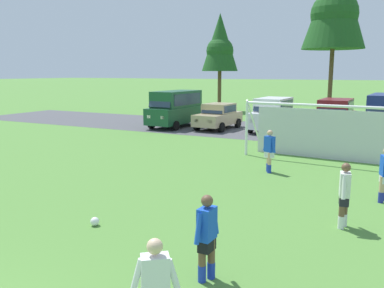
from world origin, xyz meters
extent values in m
plane|color=#518438|center=(0.00, 15.00, 0.00)|extent=(400.00, 400.00, 0.00)
cube|color=#4C4C51|center=(0.00, 23.78, 0.00)|extent=(52.00, 8.40, 0.01)
sphere|color=white|center=(-0.74, 5.45, 0.11)|extent=(0.22, 0.22, 0.22)
sphere|color=black|center=(-0.74, 5.45, 0.12)|extent=(0.08, 0.08, 0.08)
sphere|color=red|center=(-0.68, 5.45, 0.11)|extent=(0.07, 0.07, 0.07)
cylinder|color=white|center=(-0.39, 15.64, 1.22)|extent=(0.12, 0.12, 2.44)
cylinder|color=white|center=(3.26, 15.36, 2.44)|extent=(7.31, 0.67, 0.12)
cylinder|color=white|center=(-0.33, 16.53, 1.34)|extent=(0.23, 1.94, 2.46)
cube|color=silver|center=(3.33, 16.36, 1.10)|extent=(6.94, 0.56, 2.20)
cylinder|color=tan|center=(5.56, 10.74, 0.40)|extent=(0.14, 0.14, 0.80)
cylinder|color=#232D99|center=(5.56, 10.74, 0.16)|extent=(0.15, 0.15, 0.32)
cylinder|color=tan|center=(1.59, 12.73, 0.40)|extent=(0.14, 0.14, 0.80)
cylinder|color=tan|center=(1.48, 12.95, 0.40)|extent=(0.14, 0.14, 0.80)
cylinder|color=#1E38B7|center=(1.59, 12.73, 0.16)|extent=(0.15, 0.15, 0.32)
cylinder|color=#1E38B7|center=(1.48, 12.95, 0.16)|extent=(0.15, 0.15, 0.32)
cube|color=silver|center=(1.53, 12.84, 0.72)|extent=(0.40, 0.36, 0.28)
cube|color=blue|center=(1.53, 12.84, 1.10)|extent=(0.45, 0.39, 0.60)
sphere|color=tan|center=(1.53, 12.84, 1.53)|extent=(0.22, 0.22, 0.22)
cylinder|color=blue|center=(1.73, 12.68, 1.08)|extent=(0.24, 0.19, 0.55)
cylinder|color=blue|center=(1.34, 13.00, 1.08)|extent=(0.24, 0.19, 0.55)
cube|color=white|center=(3.11, 2.23, 1.10)|extent=(0.45, 0.42, 0.60)
sphere|color=beige|center=(3.11, 2.23, 1.53)|extent=(0.22, 0.22, 0.22)
cylinder|color=white|center=(2.89, 2.11, 1.08)|extent=(0.24, 0.21, 0.55)
cylinder|color=white|center=(3.33, 2.35, 1.08)|extent=(0.24, 0.21, 0.55)
cylinder|color=brown|center=(4.78, 8.08, 0.40)|extent=(0.14, 0.14, 0.80)
cylinder|color=brown|center=(4.83, 8.29, 0.40)|extent=(0.14, 0.14, 0.80)
cylinder|color=white|center=(4.78, 8.08, 0.16)|extent=(0.15, 0.15, 0.32)
cylinder|color=white|center=(4.83, 8.29, 0.16)|extent=(0.15, 0.15, 0.32)
cube|color=black|center=(4.81, 8.18, 0.72)|extent=(0.28, 0.37, 0.28)
cube|color=silver|center=(4.81, 8.18, 1.10)|extent=(0.30, 0.42, 0.60)
sphere|color=brown|center=(4.81, 8.18, 1.53)|extent=(0.22, 0.22, 0.22)
cylinder|color=silver|center=(4.81, 7.93, 1.08)|extent=(0.13, 0.24, 0.55)
cylinder|color=silver|center=(4.80, 8.44, 1.08)|extent=(0.13, 0.24, 0.55)
cylinder|color=brown|center=(2.86, 4.20, 0.40)|extent=(0.14, 0.14, 0.80)
cylinder|color=brown|center=(2.95, 4.39, 0.40)|extent=(0.14, 0.14, 0.80)
cylinder|color=#1E38B7|center=(2.86, 4.20, 0.16)|extent=(0.15, 0.15, 0.32)
cylinder|color=#1E38B7|center=(2.95, 4.39, 0.16)|extent=(0.15, 0.15, 0.32)
cube|color=black|center=(2.91, 4.30, 0.72)|extent=(0.23, 0.35, 0.28)
cube|color=blue|center=(2.91, 4.30, 1.10)|extent=(0.25, 0.39, 0.60)
sphere|color=brown|center=(2.91, 4.30, 1.53)|extent=(0.22, 0.22, 0.22)
cylinder|color=blue|center=(2.86, 4.05, 1.08)|extent=(0.10, 0.23, 0.55)
cylinder|color=blue|center=(2.96, 4.54, 1.08)|extent=(0.10, 0.23, 0.55)
cube|color=#194C2D|center=(-8.14, 22.59, 0.87)|extent=(2.19, 4.89, 1.10)
cube|color=#194C2D|center=(-8.13, 22.79, 1.97)|extent=(2.00, 4.18, 1.10)
cube|color=#28384C|center=(-8.23, 20.82, 1.95)|extent=(1.69, 0.54, 0.91)
cube|color=#28384C|center=(-7.22, 22.75, 1.97)|extent=(0.21, 3.48, 0.77)
cube|color=white|center=(-7.72, 20.21, 0.92)|extent=(0.28, 0.09, 0.20)
cube|color=white|center=(-8.79, 20.26, 0.92)|extent=(0.28, 0.09, 0.20)
cube|color=#B21414|center=(-7.49, 24.92, 0.92)|extent=(0.28, 0.09, 0.20)
cube|color=#B21414|center=(-8.57, 24.97, 0.92)|extent=(0.28, 0.09, 0.20)
cylinder|color=black|center=(-7.23, 21.06, 0.32)|extent=(0.27, 0.65, 0.64)
cylinder|color=black|center=(-9.19, 21.15, 0.32)|extent=(0.27, 0.65, 0.64)
cylinder|color=black|center=(-7.09, 24.03, 0.32)|extent=(0.27, 0.65, 0.64)
cylinder|color=black|center=(-9.05, 24.12, 0.32)|extent=(0.27, 0.65, 0.64)
cube|color=tan|center=(-5.06, 23.02, 0.70)|extent=(2.02, 4.29, 0.76)
cube|color=tan|center=(-5.05, 23.17, 1.40)|extent=(1.77, 2.19, 0.64)
cube|color=#28384C|center=(-5.10, 22.20, 1.38)|extent=(1.54, 0.40, 0.55)
cube|color=#28384C|center=(-4.21, 23.12, 1.40)|extent=(0.13, 1.78, 0.45)
cube|color=white|center=(-4.67, 20.93, 0.75)|extent=(0.28, 0.09, 0.20)
cube|color=white|center=(-5.66, 20.99, 0.75)|extent=(0.28, 0.09, 0.20)
cube|color=#B21414|center=(-4.45, 25.05, 0.75)|extent=(0.28, 0.09, 0.20)
cube|color=#B21414|center=(-5.44, 25.10, 0.75)|extent=(0.28, 0.09, 0.20)
cylinder|color=black|center=(-4.23, 21.67, 0.32)|extent=(0.27, 0.65, 0.64)
cylinder|color=black|center=(-6.02, 21.76, 0.32)|extent=(0.27, 0.65, 0.64)
cylinder|color=black|center=(-4.09, 24.27, 0.32)|extent=(0.27, 0.65, 0.64)
cylinder|color=black|center=(-5.88, 24.36, 0.32)|extent=(0.27, 0.65, 0.64)
cube|color=silver|center=(-1.50, 23.71, 0.82)|extent=(2.05, 4.66, 1.00)
cube|color=silver|center=(-1.49, 23.91, 1.74)|extent=(1.85, 3.06, 0.84)
cube|color=#28384C|center=(-1.54, 22.49, 1.72)|extent=(1.63, 0.43, 0.71)
cube|color=#28384C|center=(-0.61, 23.88, 1.74)|extent=(0.13, 2.55, 0.59)
cube|color=white|center=(-1.05, 21.43, 0.87)|extent=(0.28, 0.09, 0.20)
cube|color=white|center=(-2.10, 21.46, 0.87)|extent=(0.28, 0.09, 0.20)
cube|color=#B21414|center=(-0.90, 25.95, 0.87)|extent=(0.28, 0.09, 0.20)
cube|color=#B21414|center=(-1.94, 25.98, 0.87)|extent=(0.28, 0.09, 0.20)
cylinder|color=black|center=(-0.60, 22.25, 0.32)|extent=(0.26, 0.65, 0.64)
cylinder|color=black|center=(-2.49, 22.31, 0.32)|extent=(0.26, 0.65, 0.64)
cylinder|color=black|center=(-0.50, 25.10, 0.32)|extent=(0.26, 0.65, 0.64)
cylinder|color=black|center=(-2.40, 25.16, 0.32)|extent=(0.26, 0.65, 0.64)
cube|color=maroon|center=(2.29, 24.28, 0.82)|extent=(1.97, 4.63, 1.00)
cube|color=maroon|center=(2.29, 24.48, 1.74)|extent=(1.79, 3.03, 0.84)
cube|color=#28384C|center=(2.27, 23.06, 1.72)|extent=(1.62, 0.40, 0.71)
cube|color=#28384C|center=(3.18, 24.46, 1.74)|extent=(0.08, 2.55, 0.59)
cube|color=white|center=(2.78, 22.01, 0.87)|extent=(0.28, 0.08, 0.20)
cube|color=white|center=(1.74, 22.02, 0.87)|extent=(0.28, 0.08, 0.20)
cube|color=#B21414|center=(2.85, 26.53, 0.87)|extent=(0.28, 0.08, 0.20)
cube|color=#B21414|center=(1.80, 26.54, 0.87)|extent=(0.28, 0.08, 0.20)
cylinder|color=black|center=(3.22, 22.84, 0.32)|extent=(0.25, 0.64, 0.64)
cylinder|color=black|center=(1.32, 22.86, 0.32)|extent=(0.25, 0.64, 0.64)
cylinder|color=black|center=(3.26, 25.69, 0.32)|extent=(0.25, 0.64, 0.64)
cylinder|color=black|center=(1.36, 25.71, 0.32)|extent=(0.25, 0.64, 0.64)
cube|color=#28384C|center=(5.06, 22.67, 1.95)|extent=(1.69, 0.55, 0.91)
cube|color=white|center=(4.49, 22.11, 0.92)|extent=(0.28, 0.10, 0.20)
cube|color=#B21414|center=(4.75, 26.82, 0.92)|extent=(0.28, 0.10, 0.20)
cylinder|color=black|center=(4.09, 23.01, 0.32)|extent=(0.28, 0.65, 0.64)
cylinder|color=black|center=(4.26, 25.98, 0.32)|extent=(0.28, 0.65, 0.64)
cylinder|color=brown|center=(-10.13, 34.97, 1.96)|extent=(0.36, 0.36, 3.91)
cone|color=#1E511E|center=(-10.13, 34.97, 6.66)|extent=(3.52, 3.52, 5.48)
sphere|color=#1E511E|center=(-10.13, 34.97, 5.83)|extent=(2.64, 2.64, 2.64)
cylinder|color=brown|center=(0.40, 34.45, 2.87)|extent=(0.36, 0.36, 5.74)
sphere|color=#1E511E|center=(0.40, 34.45, 8.55)|extent=(3.87, 3.87, 3.87)
camera|label=1|loc=(5.85, -2.01, 3.80)|focal=37.86mm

